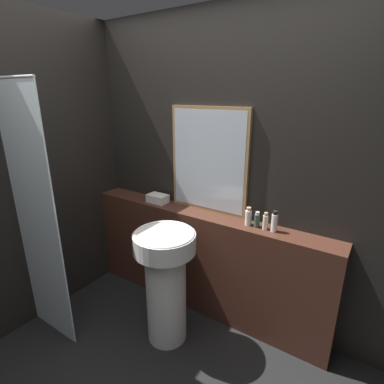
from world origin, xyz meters
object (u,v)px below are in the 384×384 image
mirror (208,161)px  lotion_bottle (265,222)px  conditioner_bottle (257,220)px  pedestal_sink (166,279)px  towel_stack (158,198)px  body_wash_bottle (274,222)px  shampoo_bottle (248,217)px

mirror → lotion_bottle: size_ratio=6.57×
conditioner_bottle → lotion_bottle: 0.07m
pedestal_sink → towel_stack: towel_stack is taller
body_wash_bottle → pedestal_sink: bearing=-143.6°
pedestal_sink → lotion_bottle: bearing=39.4°
pedestal_sink → mirror: 0.99m
towel_stack → shampoo_bottle: size_ratio=1.30×
lotion_bottle → towel_stack: bearing=180.0°
conditioner_bottle → body_wash_bottle: (0.13, -0.00, 0.02)m
pedestal_sink → towel_stack: bearing=133.7°
mirror → shampoo_bottle: (0.42, -0.09, -0.37)m
mirror → towel_stack: size_ratio=4.62×
pedestal_sink → mirror: mirror is taller
pedestal_sink → lotion_bottle: size_ratio=7.06×
conditioner_bottle → lotion_bottle: lotion_bottle is taller
pedestal_sink → shampoo_bottle: size_ratio=6.48×
shampoo_bottle → conditioner_bottle: 0.07m
towel_stack → lotion_bottle: lotion_bottle is taller
mirror → towel_stack: bearing=-169.1°
pedestal_sink → towel_stack: (-0.45, 0.47, 0.42)m
lotion_bottle → body_wash_bottle: body_wash_bottle is taller
mirror → shampoo_bottle: 0.56m
pedestal_sink → body_wash_bottle: (0.64, 0.47, 0.45)m
lotion_bottle → shampoo_bottle: bearing=180.0°
pedestal_sink → conditioner_bottle: conditioner_bottle is taller
mirror → body_wash_bottle: (0.62, -0.09, -0.36)m
towel_stack → conditioner_bottle: size_ratio=1.52×
pedestal_sink → body_wash_bottle: bearing=36.4°
pedestal_sink → body_wash_bottle: size_ratio=5.82×
shampoo_bottle → body_wash_bottle: size_ratio=0.90×
towel_stack → shampoo_bottle: 0.89m
shampoo_bottle → conditioner_bottle: size_ratio=1.16×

